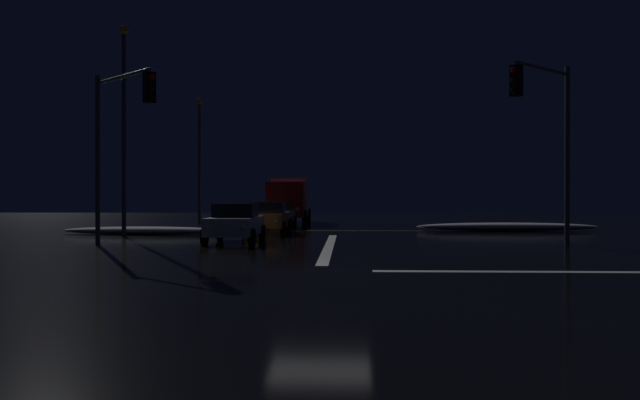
{
  "coord_description": "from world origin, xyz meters",
  "views": [
    {
      "loc": [
        0.68,
        -16.96,
        1.84
      ],
      "look_at": [
        -0.48,
        12.0,
        1.69
      ],
      "focal_mm": 38.65,
      "sensor_mm": 36.0,
      "label": 1
    }
  ],
  "objects_px": {
    "sedan_orange": "(268,217)",
    "box_truck": "(290,198)",
    "sedan_silver": "(277,214)",
    "streetlamp_left_near": "(124,116)",
    "sedan_white": "(235,222)",
    "traffic_signal_ne": "(547,121)",
    "streetlamp_left_far": "(199,151)",
    "traffic_signal_nw": "(118,125)"
  },
  "relations": [
    {
      "from": "sedan_silver",
      "to": "streetlamp_left_near",
      "type": "height_order",
      "value": "streetlamp_left_near"
    },
    {
      "from": "box_truck",
      "to": "streetlamp_left_near",
      "type": "height_order",
      "value": "streetlamp_left_near"
    },
    {
      "from": "sedan_white",
      "to": "sedan_silver",
      "type": "bearing_deg",
      "value": 88.46
    },
    {
      "from": "box_truck",
      "to": "streetlamp_left_far",
      "type": "bearing_deg",
      "value": -170.35
    },
    {
      "from": "sedan_orange",
      "to": "streetlamp_left_far",
      "type": "relative_size",
      "value": 0.5
    },
    {
      "from": "sedan_orange",
      "to": "streetlamp_left_near",
      "type": "height_order",
      "value": "streetlamp_left_near"
    },
    {
      "from": "streetlamp_left_near",
      "to": "sedan_silver",
      "type": "bearing_deg",
      "value": 57.24
    },
    {
      "from": "sedan_silver",
      "to": "streetlamp_left_far",
      "type": "distance_m",
      "value": 9.88
    },
    {
      "from": "sedan_white",
      "to": "sedan_orange",
      "type": "xyz_separation_m",
      "value": [
        0.53,
        6.8,
        0.0
      ]
    },
    {
      "from": "traffic_signal_ne",
      "to": "traffic_signal_nw",
      "type": "height_order",
      "value": "traffic_signal_ne"
    },
    {
      "from": "sedan_white",
      "to": "traffic_signal_ne",
      "type": "relative_size",
      "value": 0.65
    },
    {
      "from": "streetlamp_left_far",
      "to": "streetlamp_left_near",
      "type": "distance_m",
      "value": 16.01
    },
    {
      "from": "sedan_orange",
      "to": "box_truck",
      "type": "bearing_deg",
      "value": 90.35
    },
    {
      "from": "streetlamp_left_far",
      "to": "sedan_white",
      "type": "bearing_deg",
      "value": -73.84
    },
    {
      "from": "sedan_white",
      "to": "sedan_orange",
      "type": "height_order",
      "value": "same"
    },
    {
      "from": "box_truck",
      "to": "streetlamp_left_near",
      "type": "distance_m",
      "value": 18.52
    },
    {
      "from": "sedan_white",
      "to": "traffic_signal_ne",
      "type": "bearing_deg",
      "value": -12.4
    },
    {
      "from": "traffic_signal_ne",
      "to": "streetlamp_left_near",
      "type": "height_order",
      "value": "streetlamp_left_near"
    },
    {
      "from": "sedan_orange",
      "to": "box_truck",
      "type": "xyz_separation_m",
      "value": [
        -0.09,
        13.92,
        0.91
      ]
    },
    {
      "from": "traffic_signal_nw",
      "to": "sedan_orange",
      "type": "bearing_deg",
      "value": 65.42
    },
    {
      "from": "box_truck",
      "to": "streetlamp_left_far",
      "type": "height_order",
      "value": "streetlamp_left_far"
    },
    {
      "from": "traffic_signal_ne",
      "to": "streetlamp_left_far",
      "type": "bearing_deg",
      "value": 127.88
    },
    {
      "from": "sedan_white",
      "to": "box_truck",
      "type": "height_order",
      "value": "box_truck"
    },
    {
      "from": "box_truck",
      "to": "traffic_signal_ne",
      "type": "relative_size",
      "value": 1.25
    },
    {
      "from": "traffic_signal_nw",
      "to": "streetlamp_left_near",
      "type": "distance_m",
      "value": 6.74
    },
    {
      "from": "sedan_white",
      "to": "streetlamp_left_far",
      "type": "xyz_separation_m",
      "value": [
        -5.7,
        19.67,
        4.18
      ]
    },
    {
      "from": "sedan_silver",
      "to": "streetlamp_left_near",
      "type": "distance_m",
      "value": 12.14
    },
    {
      "from": "streetlamp_left_far",
      "to": "traffic_signal_ne",
      "type": "bearing_deg",
      "value": -52.12
    },
    {
      "from": "sedan_silver",
      "to": "box_truck",
      "type": "distance_m",
      "value": 7.7
    },
    {
      "from": "sedan_orange",
      "to": "streetlamp_left_far",
      "type": "xyz_separation_m",
      "value": [
        -6.23,
        12.88,
        4.18
      ]
    },
    {
      "from": "traffic_signal_nw",
      "to": "streetlamp_left_far",
      "type": "relative_size",
      "value": 0.75
    },
    {
      "from": "box_truck",
      "to": "traffic_signal_nw",
      "type": "relative_size",
      "value": 1.29
    },
    {
      "from": "sedan_silver",
      "to": "streetlamp_left_far",
      "type": "bearing_deg",
      "value": 132.53
    },
    {
      "from": "traffic_signal_ne",
      "to": "streetlamp_left_far",
      "type": "relative_size",
      "value": 0.77
    },
    {
      "from": "traffic_signal_nw",
      "to": "sedan_white",
      "type": "bearing_deg",
      "value": 35.37
    },
    {
      "from": "streetlamp_left_far",
      "to": "sedan_silver",
      "type": "bearing_deg",
      "value": -47.47
    },
    {
      "from": "sedan_silver",
      "to": "sedan_orange",
      "type": "bearing_deg",
      "value": -88.35
    },
    {
      "from": "sedan_orange",
      "to": "box_truck",
      "type": "height_order",
      "value": "box_truck"
    },
    {
      "from": "sedan_orange",
      "to": "traffic_signal_ne",
      "type": "xyz_separation_m",
      "value": [
        11.06,
        -9.34,
        3.73
      ]
    },
    {
      "from": "box_truck",
      "to": "traffic_signal_ne",
      "type": "xyz_separation_m",
      "value": [
        11.14,
        -23.27,
        2.82
      ]
    },
    {
      "from": "sedan_silver",
      "to": "box_truck",
      "type": "relative_size",
      "value": 0.52
    },
    {
      "from": "sedan_white",
      "to": "streetlamp_left_near",
      "type": "height_order",
      "value": "streetlamp_left_near"
    }
  ]
}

